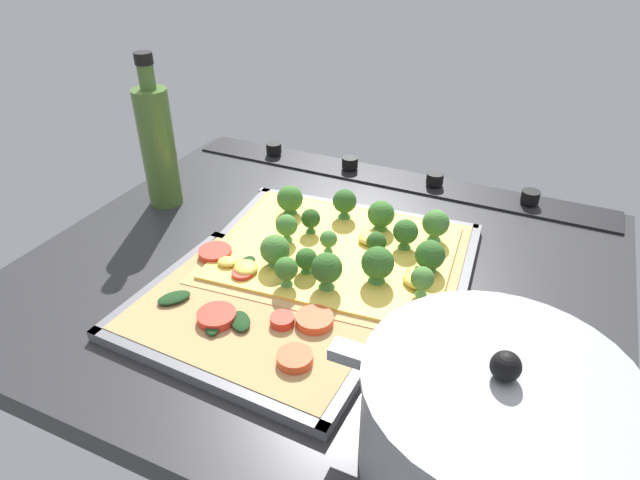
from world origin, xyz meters
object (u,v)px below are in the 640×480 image
at_px(broccoli_pizza, 343,249).
at_px(cooking_pot, 492,423).
at_px(oil_bottle, 158,145).
at_px(baking_tray_back, 259,316).
at_px(veggie_pizza_back, 257,310).
at_px(baking_tray_front, 337,260).

height_order(broccoli_pizza, cooking_pot, cooking_pot).
height_order(cooking_pot, oil_bottle, oil_bottle).
bearing_deg(cooking_pot, oil_bottle, -26.41).
bearing_deg(cooking_pot, baking_tray_back, -17.70).
distance_m(veggie_pizza_back, cooking_pot, 0.29).
xyz_separation_m(baking_tray_back, oil_bottle, (0.27, -0.18, 0.09)).
xyz_separation_m(baking_tray_front, baking_tray_back, (0.04, 0.14, 0.00)).
xyz_separation_m(broccoli_pizza, cooking_pot, (-0.23, 0.23, 0.03)).
distance_m(baking_tray_front, oil_bottle, 0.33).
xyz_separation_m(baking_tray_front, veggie_pizza_back, (0.04, 0.14, 0.01)).
xyz_separation_m(broccoli_pizza, oil_bottle, (0.32, -0.04, 0.07)).
distance_m(baking_tray_front, baking_tray_back, 0.15).
distance_m(cooking_pot, oil_bottle, 0.61).
distance_m(baking_tray_front, veggie_pizza_back, 0.15).
height_order(broccoli_pizza, oil_bottle, oil_bottle).
relative_size(broccoli_pizza, baking_tray_back, 1.13).
bearing_deg(cooking_pot, baking_tray_front, -44.40).
height_order(baking_tray_front, baking_tray_back, same).
distance_m(veggie_pizza_back, oil_bottle, 0.34).
bearing_deg(oil_bottle, baking_tray_back, 146.04).
distance_m(broccoli_pizza, cooking_pot, 0.33).
bearing_deg(oil_bottle, baking_tray_front, 172.52).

